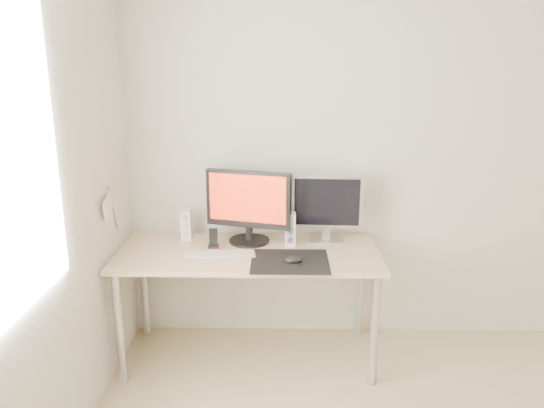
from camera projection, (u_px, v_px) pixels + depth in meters
name	position (u px, v px, depth m)	size (l,w,h in m)	color
wall_back	(394.00, 157.00, 3.45)	(3.50, 3.50, 0.00)	silver
mousepad	(290.00, 261.00, 3.07)	(0.45, 0.40, 0.00)	black
mouse	(293.00, 260.00, 3.04)	(0.11, 0.06, 0.04)	black
desk	(249.00, 262.00, 3.27)	(1.60, 0.70, 0.73)	#D1B587
main_monitor	(248.00, 204.00, 3.33)	(0.54, 0.32, 0.47)	black
second_monitor	(327.00, 205.00, 3.35)	(0.45, 0.17, 0.43)	silver
speaker_left	(186.00, 225.00, 3.41)	(0.07, 0.08, 0.21)	white
speaker_right	(290.00, 229.00, 3.33)	(0.07, 0.08, 0.21)	white
keyboard	(220.00, 255.00, 3.16)	(0.43, 0.17, 0.02)	#BDBCBF
phone_dock	(214.00, 242.00, 3.30)	(0.07, 0.06, 0.12)	black
pennant	(109.00, 206.00, 3.04)	(0.01, 0.23, 0.29)	#A57F54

